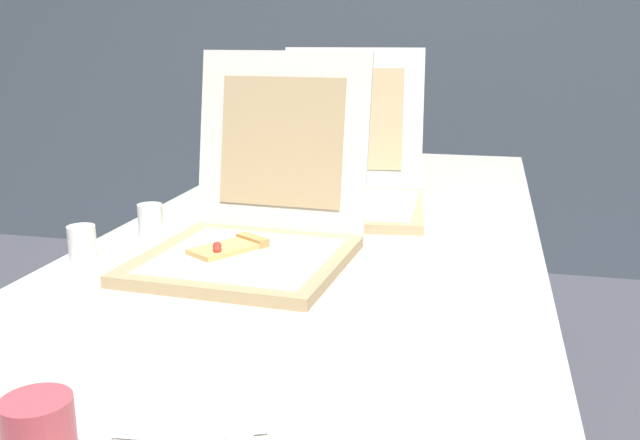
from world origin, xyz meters
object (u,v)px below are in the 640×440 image
Objects in this scene: pizza_box_front at (253,231)px; napkin_pile at (194,414)px; pizza_box_middle at (347,186)px; cup_printed_front at (40,440)px; cup_white_far at (285,177)px; table at (327,248)px; cup_white_near_left at (82,243)px; cup_white_near_center at (150,219)px.

pizza_box_front is 0.59m from napkin_pile.
pizza_box_front reaches higher than pizza_box_middle.
pizza_box_front is at bearing 91.87° from cup_printed_front.
pizza_box_front is 0.45m from pizza_box_middle.
cup_printed_front is (0.14, -1.33, 0.01)m from cup_white_far.
pizza_box_front reaches higher than table.
pizza_box_middle is at bearing 91.31° from napkin_pile.
cup_white_near_left is 1.00× the size of cup_white_far.
cup_printed_front is at bearing -84.30° from pizza_box_front.
table is 4.60× the size of pizza_box_front.
pizza_box_front reaches higher than cup_printed_front.
pizza_box_front is at bearing -108.78° from pizza_box_middle.
napkin_pile is at bearing -78.96° from cup_white_far.
table is 0.43m from cup_white_far.
pizza_box_middle is (0.10, 0.44, -0.00)m from pizza_box_front.
napkin_pile is (0.10, 0.14, -0.04)m from cup_printed_front.
cup_white_near_left is 0.78× the size of cup_printed_front.
cup_white_far is at bearing 73.87° from cup_white_near_left.
pizza_box_front is 0.94× the size of pizza_box_middle.
pizza_box_middle is 7.32× the size of cup_white_near_left.
pizza_box_middle is at bearing 86.38° from cup_printed_front.
pizza_box_front is 6.87× the size of cup_white_near_center.
table is 0.83m from napkin_pile.
pizza_box_front is at bearing -110.25° from table.
cup_white_near_left is at bearing -103.90° from cup_white_near_center.
pizza_box_front is at bearing -79.65° from cup_white_far.
cup_printed_front reaches higher than napkin_pile.
pizza_box_front is (-0.09, -0.25, 0.10)m from table.
cup_white_far is (0.15, 0.51, 0.00)m from cup_white_near_center.
pizza_box_middle is at bearing 42.48° from cup_white_near_center.
cup_white_near_left is (-0.31, -0.08, -0.02)m from pizza_box_front.
napkin_pile reaches higher than table.
cup_white_far is (0.20, 0.70, 0.00)m from cup_white_near_left.
table is 0.53m from cup_white_near_left.
cup_white_near_left is at bearing 131.44° from napkin_pile.
cup_white_far is at bearing 119.01° from table.
pizza_box_middle is (0.01, 0.19, 0.10)m from table.
table is 0.28m from pizza_box_front.
napkin_pile is (0.43, -0.49, -0.03)m from cup_white_near_left.
cup_white_far is 1.34m from cup_printed_front.
pizza_box_middle reaches higher than cup_printed_front.
cup_printed_front is 0.18m from napkin_pile.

